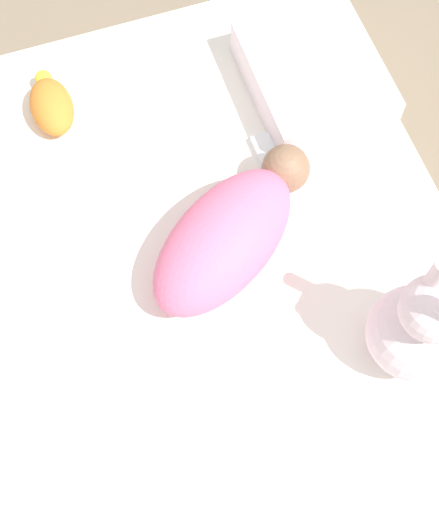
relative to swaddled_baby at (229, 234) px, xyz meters
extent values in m
plane|color=#7A6B56|center=(-0.05, 0.05, -0.25)|extent=(12.00, 12.00, 0.00)
cube|color=white|center=(-0.05, 0.05, -0.16)|extent=(1.45, 1.07, 0.18)
cube|color=white|center=(0.16, -0.22, -0.07)|extent=(0.17, 0.16, 0.02)
ellipsoid|color=pink|center=(-0.01, 0.02, 0.00)|extent=(0.38, 0.43, 0.15)
sphere|color=#89664C|center=(0.11, -0.17, -0.01)|extent=(0.11, 0.11, 0.11)
cube|color=white|center=(0.34, -0.33, -0.03)|extent=(0.35, 0.29, 0.10)
sphere|color=silver|center=(-0.32, -0.26, 0.02)|extent=(0.19, 0.19, 0.19)
sphere|color=silver|center=(-0.32, -0.26, 0.15)|extent=(0.12, 0.12, 0.12)
cylinder|color=silver|center=(-0.29, -0.26, 0.23)|extent=(0.03, 0.03, 0.08)
ellipsoid|color=orange|center=(0.46, 0.27, -0.04)|extent=(0.16, 0.10, 0.08)
sphere|color=yellow|center=(0.55, 0.27, -0.04)|extent=(0.04, 0.04, 0.04)
camera|label=1|loc=(-0.60, 0.23, 1.32)|focal=50.00mm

